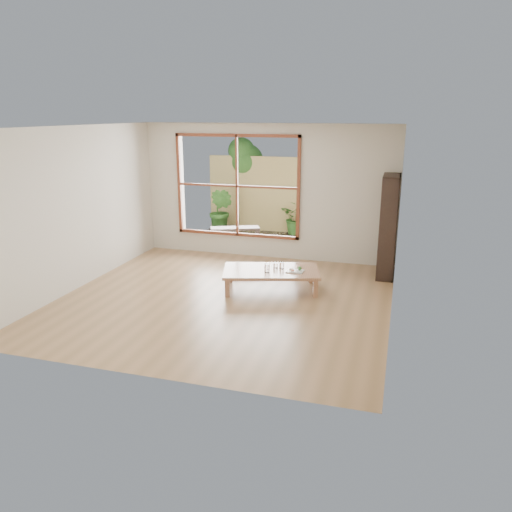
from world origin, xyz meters
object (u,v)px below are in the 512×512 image
Objects in this scene: food_tray at (296,270)px; garden_bench at (235,230)px; bookshelf at (388,226)px; low_table at (271,272)px.

garden_bench is (-1.93, 2.65, -0.05)m from food_tray.
bookshelf is 3.61m from garden_bench.
garden_bench is (-3.28, 1.37, -0.59)m from bookshelf.
bookshelf reaches higher than low_table.
food_tray reaches higher than low_table.
garden_bench is at bearing 157.36° from bookshelf.
bookshelf is (1.76, 1.29, 0.59)m from low_table.
low_table is 6.26× the size of food_tray.
food_tray is at bearing -13.96° from low_table.
food_tray reaches higher than garden_bench.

